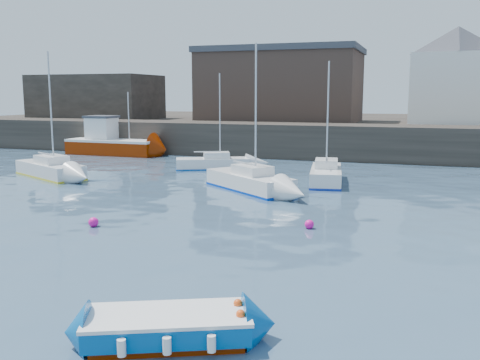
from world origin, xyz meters
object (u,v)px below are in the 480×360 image
(sailboat_b, at_px, (250,181))
(buoy_near, at_px, (94,227))
(fishing_boat, at_px, (112,142))
(blue_dinghy, at_px, (168,326))
(sailboat_f, at_px, (326,174))
(sailboat_h, at_px, (213,163))
(sailboat_e, at_px, (50,169))
(buoy_mid, at_px, (309,228))
(buoy_far, at_px, (253,185))

(sailboat_b, bearing_deg, buoy_near, -109.14)
(sailboat_b, relative_size, buoy_near, 19.70)
(fishing_boat, bearing_deg, blue_dinghy, -56.08)
(buoy_near, bearing_deg, sailboat_f, 63.00)
(sailboat_b, relative_size, sailboat_h, 1.18)
(blue_dinghy, bearing_deg, sailboat_h, 109.59)
(fishing_boat, xyz_separation_m, sailboat_e, (3.70, -13.66, -0.58))
(blue_dinghy, bearing_deg, sailboat_b, 102.41)
(buoy_mid, height_order, buoy_far, buoy_mid)
(blue_dinghy, relative_size, sailboat_f, 0.53)
(sailboat_f, xyz_separation_m, buoy_mid, (1.37, -12.07, -0.54))
(sailboat_e, xyz_separation_m, sailboat_f, (18.40, 3.70, -0.01))
(sailboat_e, distance_m, buoy_far, 14.36)
(sailboat_h, bearing_deg, blue_dinghy, -70.41)
(fishing_boat, height_order, buoy_near, fishing_boat)
(sailboat_f, bearing_deg, sailboat_e, -168.63)
(sailboat_b, height_order, buoy_far, sailboat_b)
(sailboat_b, xyz_separation_m, sailboat_h, (-5.40, 7.77, -0.08))
(sailboat_h, relative_size, buoy_near, 16.68)
(fishing_boat, xyz_separation_m, buoy_near, (14.59, -24.70, -1.13))
(blue_dinghy, xyz_separation_m, buoy_near, (-7.94, 8.81, -0.40))
(sailboat_b, distance_m, buoy_far, 1.76)
(sailboat_e, xyz_separation_m, buoy_far, (14.30, 1.19, -0.55))
(fishing_boat, bearing_deg, sailboat_e, -74.84)
(fishing_boat, relative_size, sailboat_b, 1.04)
(sailboat_b, bearing_deg, sailboat_h, 124.77)
(sailboat_f, height_order, buoy_near, sailboat_f)
(sailboat_b, relative_size, buoy_far, 24.08)
(buoy_near, distance_m, buoy_far, 12.69)
(sailboat_e, distance_m, buoy_mid, 21.48)
(sailboat_h, bearing_deg, buoy_near, -84.64)
(sailboat_f, bearing_deg, sailboat_h, 158.60)
(fishing_boat, bearing_deg, buoy_near, -59.42)
(fishing_boat, relative_size, buoy_far, 25.14)
(fishing_boat, relative_size, sailboat_f, 1.15)
(blue_dinghy, relative_size, buoy_mid, 10.25)
(blue_dinghy, distance_m, buoy_mid, 11.52)
(sailboat_e, bearing_deg, blue_dinghy, -46.50)
(fishing_boat, xyz_separation_m, sailboat_b, (18.27, -14.11, -0.57))
(sailboat_e, distance_m, sailboat_f, 18.77)
(blue_dinghy, distance_m, fishing_boat, 40.39)
(sailboat_f, height_order, buoy_mid, sailboat_f)
(sailboat_e, height_order, buoy_far, sailboat_e)
(sailboat_h, relative_size, buoy_far, 20.39)
(fishing_boat, height_order, sailboat_f, sailboat_f)
(sailboat_h, bearing_deg, sailboat_b, -55.23)
(blue_dinghy, bearing_deg, sailboat_e, 133.50)
(sailboat_f, relative_size, buoy_near, 17.91)
(sailboat_e, distance_m, sailboat_h, 11.73)
(blue_dinghy, xyz_separation_m, fishing_boat, (-22.54, 33.51, 0.73))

